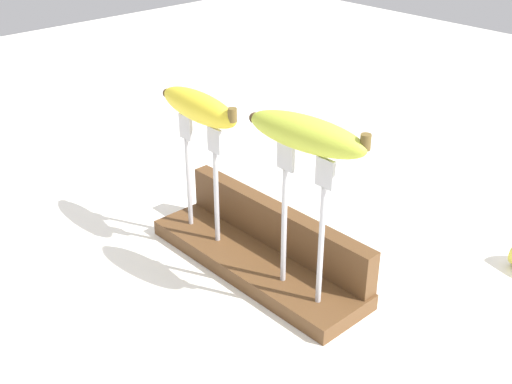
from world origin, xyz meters
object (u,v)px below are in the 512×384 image
banana_raised_left (199,107)px  banana_raised_right (306,134)px  fork_stand_left (201,168)px  fork_stand_right (303,211)px

banana_raised_left → banana_raised_right: (0.20, -0.00, 0.02)m
fork_stand_left → banana_raised_left: banana_raised_left is taller
fork_stand_left → fork_stand_right: 0.20m
fork_stand_right → banana_raised_right: size_ratio=1.20×
banana_raised_right → fork_stand_left: bearing=180.0°
banana_raised_left → banana_raised_right: 0.20m
fork_stand_left → banana_raised_left: (-0.00, 0.00, 0.09)m
banana_raised_left → banana_raised_right: banana_raised_right is taller
fork_stand_left → banana_raised_right: size_ratio=1.07×
banana_raised_right → fork_stand_right: bearing=7.4°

